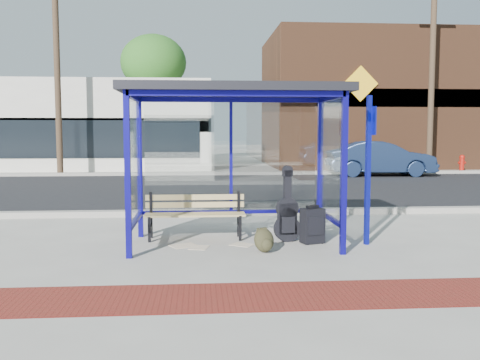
{
  "coord_description": "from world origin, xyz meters",
  "views": [
    {
      "loc": [
        -0.53,
        -8.09,
        1.75
      ],
      "look_at": [
        0.11,
        0.2,
        0.98
      ],
      "focal_mm": 40.0,
      "sensor_mm": 36.0,
      "label": 1
    }
  ],
  "objects": [
    {
      "name": "street_asphalt",
      "position": [
        0.0,
        8.0,
        0.0
      ],
      "size": [
        60.0,
        10.0,
        0.0
      ],
      "primitive_type": "cube",
      "color": "black",
      "rests_on": "ground"
    },
    {
      "name": "suitcase",
      "position": [
        1.23,
        0.02,
        0.28
      ],
      "size": [
        0.39,
        0.31,
        0.6
      ],
      "rotation": [
        0.0,
        0.0,
        0.31
      ],
      "color": "black",
      "rests_on": "ground"
    },
    {
      "name": "ground",
      "position": [
        0.0,
        0.0,
        0.0
      ],
      "size": [
        120.0,
        120.0,
        0.0
      ],
      "primitive_type": "plane",
      "color": "#B2ADA0",
      "rests_on": "ground"
    },
    {
      "name": "fire_hydrant",
      "position": [
        10.64,
        13.83,
        0.4
      ],
      "size": [
        0.33,
        0.22,
        0.75
      ],
      "rotation": [
        0.0,
        0.0,
        0.09
      ],
      "color": "#A5140B",
      "rests_on": "ground"
    },
    {
      "name": "bus_shelter",
      "position": [
        0.0,
        0.07,
        2.07
      ],
      "size": [
        3.3,
        1.8,
        2.42
      ],
      "color": "#100B7F",
      "rests_on": "ground"
    },
    {
      "name": "curb_near",
      "position": [
        0.0,
        2.9,
        0.06
      ],
      "size": [
        60.0,
        0.25,
        0.12
      ],
      "primitive_type": "cube",
      "color": "gray",
      "rests_on": "ground"
    },
    {
      "name": "bench",
      "position": [
        -0.6,
        0.53,
        0.43
      ],
      "size": [
        1.62,
        0.4,
        0.76
      ],
      "rotation": [
        0.0,
        0.0,
        0.0
      ],
      "color": "black",
      "rests_on": "ground"
    },
    {
      "name": "backpack",
      "position": [
        0.4,
        -0.55,
        0.17
      ],
      "size": [
        0.35,
        0.33,
        0.36
      ],
      "rotation": [
        0.0,
        0.0,
        0.31
      ],
      "color": "#292817",
      "rests_on": "ground"
    },
    {
      "name": "newspaper_b",
      "position": [
        0.13,
        -0.02,
        0.0
      ],
      "size": [
        0.43,
        0.41,
        0.01
      ],
      "primitive_type": "cube",
      "rotation": [
        0.0,
        0.0,
        -0.6
      ],
      "color": "white",
      "rests_on": "ground"
    },
    {
      "name": "tree_mid",
      "position": [
        -3.0,
        22.0,
        5.45
      ],
      "size": [
        3.6,
        3.6,
        7.03
      ],
      "color": "#4C3826",
      "rests_on": "ground"
    },
    {
      "name": "tree_right",
      "position": [
        12.5,
        22.0,
        5.45
      ],
      "size": [
        3.6,
        3.6,
        7.03
      ],
      "color": "#4C3826",
      "rests_on": "ground"
    },
    {
      "name": "far_sidewalk",
      "position": [
        0.0,
        15.0,
        0.0
      ],
      "size": [
        60.0,
        4.0,
        0.01
      ],
      "primitive_type": "cube",
      "color": "#B2ADA0",
      "rests_on": "ground"
    },
    {
      "name": "utility_pole_east",
      "position": [
        9.0,
        13.4,
        4.11
      ],
      "size": [
        1.6,
        0.24,
        8.0
      ],
      "color": "#4C3826",
      "rests_on": "ground"
    },
    {
      "name": "storefront_white",
      "position": [
        -9.0,
        17.99,
        2.0
      ],
      "size": [
        18.0,
        6.04,
        4.0
      ],
      "color": "silver",
      "rests_on": "ground"
    },
    {
      "name": "parked_car",
      "position": [
        6.52,
        12.22,
        0.68
      ],
      "size": [
        4.17,
        1.63,
        1.35
      ],
      "primitive_type": "imported",
      "rotation": [
        0.0,
        0.0,
        1.52
      ],
      "color": "#192847",
      "rests_on": "ground"
    },
    {
      "name": "utility_pole_west",
      "position": [
        -6.0,
        13.4,
        4.11
      ],
      "size": [
        1.6,
        0.24,
        8.0
      ],
      "color": "#4C3826",
      "rests_on": "ground"
    },
    {
      "name": "brick_paver_strip",
      "position": [
        0.0,
        -2.6,
        0.01
      ],
      "size": [
        60.0,
        1.0,
        0.01
      ],
      "primitive_type": "cube",
      "color": "maroon",
      "rests_on": "ground"
    },
    {
      "name": "curb_far",
      "position": [
        0.0,
        13.1,
        0.06
      ],
      "size": [
        60.0,
        0.25,
        0.12
      ],
      "primitive_type": "cube",
      "color": "gray",
      "rests_on": "ground"
    },
    {
      "name": "sign_post",
      "position": [
        2.05,
        -0.13,
        1.28
      ],
      "size": [
        0.11,
        0.29,
        2.29
      ],
      "rotation": [
        0.0,
        0.0,
        0.14
      ],
      "color": "#0D1391",
      "rests_on": "ground"
    },
    {
      "name": "newspaper_c",
      "position": [
        -0.77,
        -0.03,
        0.0
      ],
      "size": [
        0.48,
        0.45,
        0.01
      ],
      "primitive_type": "cube",
      "rotation": [
        0.0,
        0.0,
        0.47
      ],
      "color": "white",
      "rests_on": "ground"
    },
    {
      "name": "storefront_brown",
      "position": [
        8.0,
        18.49,
        3.2
      ],
      "size": [
        10.0,
        7.08,
        6.4
      ],
      "color": "#59331E",
      "rests_on": "ground"
    },
    {
      "name": "guitar_bag",
      "position": [
        0.86,
        0.19,
        0.42
      ],
      "size": [
        0.43,
        0.18,
        1.14
      ],
      "rotation": [
        0.0,
        0.0,
        0.16
      ],
      "color": "black",
      "rests_on": "ground"
    },
    {
      "name": "newspaper_a",
      "position": [
        -0.54,
        -0.17,
        0.0
      ],
      "size": [
        0.34,
        0.39,
        0.01
      ],
      "primitive_type": "cube",
      "rotation": [
        0.0,
        0.0,
        1.33
      ],
      "color": "white",
      "rests_on": "ground"
    }
  ]
}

